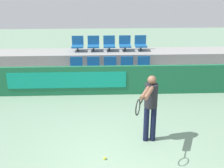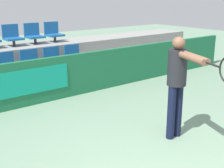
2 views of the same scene
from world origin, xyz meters
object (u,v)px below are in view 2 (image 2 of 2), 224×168
at_px(stadium_chair_8, 34,34).
at_px(tennis_player, 179,79).
at_px(stadium_chair_2, 31,62).
at_px(stadium_chair_7, 12,36).
at_px(stadium_chair_9, 53,33).
at_px(stadium_chair_4, 74,56).
at_px(stadium_chair_1, 7,66).
at_px(stadium_chair_3, 54,59).

relative_size(stadium_chair_8, tennis_player, 0.32).
xyz_separation_m(stadium_chair_2, stadium_chair_7, (0.00, 1.04, 0.50)).
bearing_deg(stadium_chair_2, stadium_chair_8, 60.96).
xyz_separation_m(stadium_chair_2, stadium_chair_9, (1.15, 1.04, 0.50)).
xyz_separation_m(stadium_chair_2, stadium_chair_4, (1.15, 0.00, 0.00)).
bearing_deg(stadium_chair_9, stadium_chair_8, 180.00).
distance_m(stadium_chair_1, stadium_chair_8, 1.63).
height_order(stadium_chair_1, stadium_chair_9, stadium_chair_9).
bearing_deg(stadium_chair_4, stadium_chair_3, 180.00).
bearing_deg(stadium_chair_8, stadium_chair_9, 0.00).
bearing_deg(tennis_player, stadium_chair_3, 114.74).
relative_size(stadium_chair_8, stadium_chair_9, 1.00).
relative_size(stadium_chair_1, stadium_chair_3, 1.00).
bearing_deg(tennis_player, stadium_chair_9, 107.07).
relative_size(stadium_chair_3, tennis_player, 0.32).
distance_m(stadium_chair_2, stadium_chair_7, 1.15).
bearing_deg(tennis_player, stadium_chair_1, 131.80).
bearing_deg(stadium_chair_3, stadium_chair_8, 90.00).
bearing_deg(stadium_chair_3, stadium_chair_9, 60.96).
bearing_deg(stadium_chair_7, stadium_chair_1, -119.04).
height_order(stadium_chair_1, tennis_player, tennis_player).
xyz_separation_m(stadium_chair_2, tennis_player, (0.78, -3.67, 0.27)).
bearing_deg(stadium_chair_8, stadium_chair_7, 180.00).
distance_m(stadium_chair_2, stadium_chair_8, 1.29).
xyz_separation_m(stadium_chair_3, tennis_player, (0.20, -3.67, 0.27)).
xyz_separation_m(stadium_chair_1, tennis_player, (1.35, -3.67, 0.27)).
height_order(stadium_chair_4, tennis_player, tennis_player).
relative_size(stadium_chair_9, tennis_player, 0.32).
height_order(stadium_chair_9, tennis_player, tennis_player).
xyz_separation_m(stadium_chair_1, stadium_chair_4, (1.73, 0.00, 0.00)).
relative_size(stadium_chair_3, stadium_chair_4, 1.00).
bearing_deg(stadium_chair_8, tennis_player, -87.57).
height_order(stadium_chair_1, stadium_chair_3, same).
relative_size(stadium_chair_1, stadium_chair_8, 1.00).
xyz_separation_m(stadium_chair_4, stadium_chair_7, (-1.15, 1.04, 0.50)).
height_order(stadium_chair_2, stadium_chair_4, same).
xyz_separation_m(stadium_chair_4, stadium_chair_9, (0.00, 1.04, 0.50)).
bearing_deg(stadium_chair_2, stadium_chair_4, 0.00).
height_order(stadium_chair_1, stadium_chair_4, same).
bearing_deg(stadium_chair_7, tennis_player, -80.66).
bearing_deg(stadium_chair_7, stadium_chair_9, 0.00).
relative_size(stadium_chair_1, tennis_player, 0.32).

